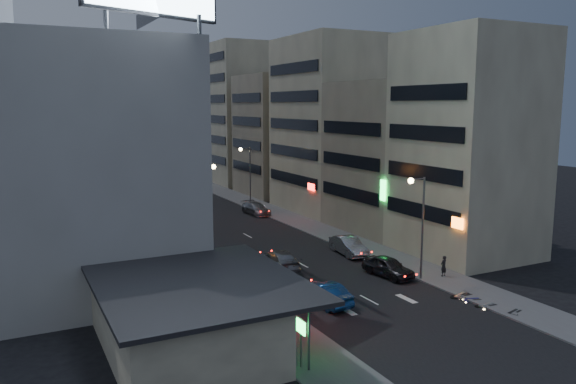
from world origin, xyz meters
TOP-DOWN VIEW (x-y plane):
  - ground at (0.00, 0.00)m, footprint 180.00×180.00m
  - sidewalk_left at (-8.00, 30.00)m, footprint 4.00×120.00m
  - sidewalk_right at (8.00, 30.00)m, footprint 4.00×120.00m
  - food_court at (-13.90, 2.00)m, footprint 11.00×13.00m
  - white_building at (-17.00, 20.00)m, footprint 14.00×24.00m
  - shophouse_near at (15.00, 10.50)m, footprint 10.00×11.00m
  - shophouse_mid at (15.50, 22.00)m, footprint 11.00×12.00m
  - shophouse_far at (15.00, 35.00)m, footprint 10.00×14.00m
  - far_left_a at (-15.50, 45.00)m, footprint 11.00×10.00m
  - far_left_b at (-16.00, 58.00)m, footprint 12.00×10.00m
  - far_right_a at (15.50, 50.00)m, footprint 11.00×12.00m
  - far_right_b at (16.00, 64.00)m, footprint 12.00×12.00m
  - street_lamp_right_near at (5.90, 6.00)m, footprint 1.60×0.44m
  - street_lamp_left at (-5.90, 22.00)m, footprint 1.60×0.44m
  - street_lamp_right_far at (5.90, 40.00)m, footprint 1.60×0.44m
  - parked_car_right_near at (4.53, 7.87)m, footprint 2.47×4.91m
  - parked_car_right_mid at (5.35, 14.91)m, footprint 2.22×5.11m
  - parked_car_left at (-3.83, 35.80)m, footprint 2.17×4.70m
  - parked_car_right_far at (5.43, 36.18)m, footprint 2.44×5.30m
  - road_car_blue at (-3.28, 4.72)m, footprint 2.15×4.88m
  - road_car_silver at (-2.30, 13.58)m, footprint 2.91×5.76m
  - person at (8.27, 5.64)m, footprint 0.67×0.52m
  - scooter_black_a at (7.54, -2.09)m, footprint 0.99×1.78m
  - scooter_silver_a at (7.04, -0.56)m, footprint 0.71×1.81m
  - scooter_blue at (6.98, 0.63)m, footprint 1.11×1.78m
  - scooter_black_b at (7.06, 1.78)m, footprint 0.61×1.79m
  - scooter_silver_b at (6.87, 2.07)m, footprint 1.33×2.09m

SIDE VIEW (x-z plane):
  - ground at x=0.00m, z-range 0.00..0.00m
  - sidewalk_left at x=-8.00m, z-range 0.00..0.12m
  - sidewalk_right at x=8.00m, z-range 0.00..0.12m
  - scooter_blue at x=6.98m, z-range 0.12..1.15m
  - scooter_black_a at x=7.54m, z-range 0.12..1.15m
  - parked_car_left at x=-3.83m, z-range 0.00..1.31m
  - scooter_silver_a at x=7.04m, z-range 0.12..1.20m
  - scooter_black_b at x=7.06m, z-range 0.12..1.21m
  - scooter_silver_b at x=6.87m, z-range 0.12..1.33m
  - parked_car_right_far at x=5.43m, z-range 0.00..1.50m
  - road_car_blue at x=-3.28m, z-range 0.00..1.56m
  - road_car_silver at x=-2.30m, z-range 0.00..1.60m
  - parked_car_right_near at x=4.53m, z-range 0.00..1.61m
  - parked_car_right_mid at x=5.35m, z-range 0.00..1.63m
  - person at x=8.27m, z-range 0.12..1.77m
  - food_court at x=-13.90m, z-range 0.05..3.92m
  - street_lamp_right_near at x=5.90m, z-range 1.35..9.37m
  - street_lamp_left at x=-5.90m, z-range 1.35..9.37m
  - street_lamp_right_far at x=5.90m, z-range 1.35..9.37m
  - far_left_b at x=-16.00m, z-range 0.00..15.00m
  - shophouse_mid at x=15.50m, z-range 0.00..16.00m
  - white_building at x=-17.00m, z-range 0.00..18.00m
  - far_right_a at x=15.50m, z-range 0.00..18.00m
  - shophouse_near at x=15.00m, z-range 0.00..20.00m
  - far_left_a at x=-15.50m, z-range 0.00..20.00m
  - shophouse_far at x=15.00m, z-range 0.00..22.00m
  - far_right_b at x=16.00m, z-range 0.00..24.00m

